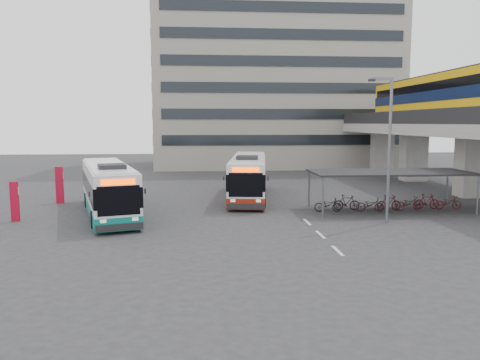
{
  "coord_description": "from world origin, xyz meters",
  "views": [
    {
      "loc": [
        -3.41,
        -25.64,
        5.61
      ],
      "look_at": [
        -1.04,
        3.63,
        2.0
      ],
      "focal_mm": 35.0,
      "sensor_mm": 36.0,
      "label": 1
    }
  ],
  "objects": [
    {
      "name": "viaduct",
      "position": [
        17.0,
        13.42,
        6.23
      ],
      "size": [
        8.0,
        32.0,
        9.68
      ],
      "color": "gray",
      "rests_on": "ground"
    },
    {
      "name": "road_markings",
      "position": [
        2.5,
        -3.0,
        0.01
      ],
      "size": [
        0.15,
        7.6,
        0.01
      ],
      "color": "beige",
      "rests_on": "ground"
    },
    {
      "name": "bus_main",
      "position": [
        0.01,
        8.7,
        1.57
      ],
      "size": [
        3.94,
        11.64,
        3.38
      ],
      "rotation": [
        0.0,
        0.0,
        -0.13
      ],
      "color": "white",
      "rests_on": "ground"
    },
    {
      "name": "lamp_post",
      "position": [
        6.81,
        -0.56,
        4.6
      ],
      "size": [
        1.42,
        0.28,
        8.07
      ],
      "rotation": [
        0.0,
        0.0,
        0.08
      ],
      "color": "#595B60",
      "rests_on": "ground"
    },
    {
      "name": "pedestrian",
      "position": [
        -0.83,
        5.36,
        0.8
      ],
      "size": [
        0.6,
        0.69,
        1.6
      ],
      "primitive_type": "imported",
      "rotation": [
        0.0,
        0.0,
        1.1
      ],
      "color": "black",
      "rests_on": "ground"
    },
    {
      "name": "office_block",
      "position": [
        6.0,
        36.0,
        12.5
      ],
      "size": [
        30.0,
        15.0,
        25.0
      ],
      "primitive_type": "cube",
      "color": "gray",
      "rests_on": "ground"
    },
    {
      "name": "bike_shelter",
      "position": [
        8.5,
        3.0,
        1.36
      ],
      "size": [
        10.0,
        4.0,
        2.54
      ],
      "color": "#595B60",
      "rests_on": "ground"
    },
    {
      "name": "sign_totem_north",
      "position": [
        -13.33,
        7.49,
        1.33
      ],
      "size": [
        0.56,
        0.19,
        2.57
      ],
      "rotation": [
        0.0,
        0.0,
        0.04
      ],
      "color": "#AA0A24",
      "rests_on": "ground"
    },
    {
      "name": "bus_teal",
      "position": [
        -9.17,
        3.21,
        1.55
      ],
      "size": [
        5.51,
        11.5,
        3.33
      ],
      "rotation": [
        0.0,
        0.0,
        0.28
      ],
      "color": "white",
      "rests_on": "ground"
    },
    {
      "name": "sign_totem_mid",
      "position": [
        -14.08,
        1.53,
        1.19
      ],
      "size": [
        0.5,
        0.17,
        2.3
      ],
      "rotation": [
        0.0,
        0.0,
        -0.04
      ],
      "color": "#AA0A24",
      "rests_on": "ground"
    },
    {
      "name": "ground",
      "position": [
        0.0,
        0.0,
        0.0
      ],
      "size": [
        120.0,
        120.0,
        0.0
      ],
      "primitive_type": "plane",
      "color": "#28282B",
      "rests_on": "ground"
    }
  ]
}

